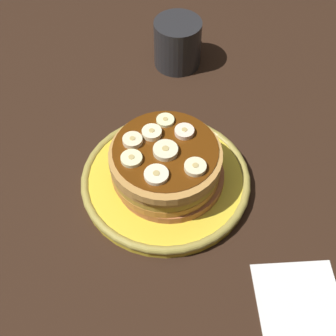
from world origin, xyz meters
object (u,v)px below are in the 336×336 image
(banana_slice_7, at_px, (166,121))
(banana_slice_1, at_px, (154,133))
(napkin, at_px, (302,301))
(coffee_mug, at_px, (179,41))
(banana_slice_6, at_px, (135,141))
(banana_slice_2, at_px, (159,175))
(banana_slice_3, at_px, (198,167))
(banana_slice_5, at_px, (187,132))
(banana_slice_4, at_px, (134,159))
(banana_slice_0, at_px, (171,151))
(pancake_stack, at_px, (169,165))
(plate, at_px, (168,180))

(banana_slice_7, bearing_deg, banana_slice_1, 146.42)
(banana_slice_1, xyz_separation_m, banana_slice_7, (0.03, -0.02, -0.00))
(banana_slice_7, bearing_deg, napkin, -144.21)
(banana_slice_7, distance_m, coffee_mug, 0.24)
(coffee_mug, bearing_deg, banana_slice_6, 165.95)
(napkin, bearing_deg, banana_slice_2, 52.55)
(banana_slice_3, xyz_separation_m, banana_slice_5, (0.06, 0.01, 0.00))
(banana_slice_2, bearing_deg, coffee_mug, -6.02)
(banana_slice_2, height_order, banana_slice_4, same)
(banana_slice_6, height_order, coffee_mug, banana_slice_6)
(banana_slice_0, xyz_separation_m, napkin, (-0.18, -0.17, -0.09))
(banana_slice_0, height_order, coffee_mug, banana_slice_0)
(pancake_stack, xyz_separation_m, banana_slice_2, (-0.05, 0.01, 0.04))
(plate, height_order, banana_slice_1, banana_slice_1)
(pancake_stack, bearing_deg, banana_slice_0, -146.13)
(plate, height_order, banana_slice_4, banana_slice_4)
(banana_slice_6, bearing_deg, banana_slice_2, -150.69)
(banana_slice_3, height_order, banana_slice_4, same)
(plate, distance_m, napkin, 0.26)
(pancake_stack, relative_size, banana_slice_4, 5.68)
(banana_slice_5, bearing_deg, banana_slice_3, -168.78)
(banana_slice_2, distance_m, banana_slice_7, 0.10)
(banana_slice_1, distance_m, coffee_mug, 0.27)
(banana_slice_0, bearing_deg, banana_slice_2, 157.56)
(banana_slice_2, relative_size, banana_slice_4, 1.11)
(pancake_stack, distance_m, banana_slice_5, 0.05)
(banana_slice_4, relative_size, banana_slice_5, 1.06)
(plate, distance_m, banana_slice_2, 0.09)
(napkin, bearing_deg, banana_slice_6, 47.27)
(banana_slice_4, bearing_deg, banana_slice_7, -31.39)
(banana_slice_2, distance_m, banana_slice_3, 0.05)
(banana_slice_5, distance_m, banana_slice_7, 0.04)
(banana_slice_5, bearing_deg, banana_slice_7, 51.43)
(banana_slice_0, xyz_separation_m, banana_slice_7, (0.06, 0.01, -0.00))
(banana_slice_2, height_order, banana_slice_5, banana_slice_5)
(plate, distance_m, banana_slice_4, 0.09)
(banana_slice_6, distance_m, napkin, 0.31)
(banana_slice_0, xyz_separation_m, banana_slice_1, (0.03, 0.02, -0.00))
(pancake_stack, relative_size, banana_slice_0, 4.87)
(coffee_mug, relative_size, napkin, 1.10)
(banana_slice_2, distance_m, coffee_mug, 0.34)
(banana_slice_5, relative_size, banana_slice_7, 1.07)
(banana_slice_1, relative_size, banana_slice_6, 1.01)
(banana_slice_5, height_order, banana_slice_6, same)
(banana_slice_1, bearing_deg, banana_slice_5, -87.61)
(plate, bearing_deg, banana_slice_3, -131.20)
(banana_slice_4, bearing_deg, banana_slice_3, -100.35)
(banana_slice_3, bearing_deg, plate, 48.80)
(banana_slice_4, bearing_deg, coffee_mug, -12.68)
(banana_slice_4, distance_m, napkin, 0.29)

